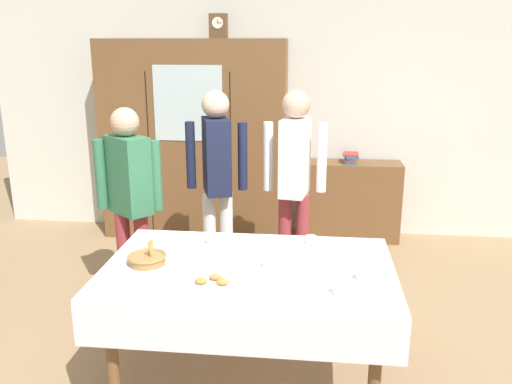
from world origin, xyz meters
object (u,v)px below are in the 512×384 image
object	(u,v)px
bookshelf_low	(349,201)
spoon_mid_left	(235,269)
pastry_plate	(212,284)
person_by_cabinet	(217,170)
tea_cup_near_right	(212,241)
person_beside_shelf	(129,190)
wall_cabinet	(194,141)
spoon_back_edge	(341,255)
tea_cup_near_left	(269,264)
dining_table	(248,282)
book_stack	(351,158)
mantel_clock	(218,26)
spoon_center	(150,245)
bread_basket	(147,258)
person_behind_table_left	(295,171)
tea_cup_far_left	(311,241)
tea_cup_far_right	(363,276)
tea_cup_mid_right	(340,291)

from	to	relation	value
bookshelf_low	spoon_mid_left	size ratio (longest dim) A/B	9.02
pastry_plate	person_by_cabinet	distance (m)	1.68
tea_cup_near_right	person_beside_shelf	distance (m)	0.93
wall_cabinet	spoon_back_edge	xyz separation A→B (m)	(1.47, -2.33, -0.28)
wall_cabinet	tea_cup_near_left	xyz separation A→B (m)	(1.03, -2.58, -0.26)
dining_table	spoon_back_edge	xyz separation A→B (m)	(0.57, 0.26, 0.10)
bookshelf_low	book_stack	xyz separation A→B (m)	(-0.00, -0.00, 0.47)
mantel_clock	spoon_center	xyz separation A→B (m)	(-0.07, -2.31, -1.45)
tea_cup_near_left	person_by_cabinet	world-z (taller)	person_by_cabinet
mantel_clock	spoon_mid_left	xyz separation A→B (m)	(0.54, -2.63, -1.45)
bread_basket	person_beside_shelf	bearing A→B (deg)	114.75
spoon_mid_left	spoon_back_edge	bearing A→B (deg)	25.04
tea_cup_near_left	person_behind_table_left	distance (m)	1.37
spoon_center	bookshelf_low	bearing A→B (deg)	58.38
person_by_cabinet	bread_basket	bearing A→B (deg)	-97.60
tea_cup_near_right	person_behind_table_left	xyz separation A→B (m)	(0.50, 1.01, 0.25)
spoon_back_edge	book_stack	bearing A→B (deg)	85.27
dining_table	tea_cup_near_left	bearing A→B (deg)	4.48
pastry_plate	book_stack	bearing A→B (deg)	72.28
wall_cabinet	pastry_plate	xyz separation A→B (m)	(0.73, -2.86, -0.27)
tea_cup_near_left	tea_cup_far_left	size ratio (longest dim) A/B	1.00
tea_cup_near_right	person_by_cabinet	world-z (taller)	person_by_cabinet
tea_cup_far_right	person_behind_table_left	world-z (taller)	person_behind_table_left
tea_cup_far_left	person_behind_table_left	distance (m)	0.99
wall_cabinet	mantel_clock	size ratio (longest dim) A/B	8.75
spoon_center	tea_cup_mid_right	bearing A→B (deg)	-25.79
mantel_clock	tea_cup_mid_right	distance (m)	3.43
spoon_center	person_behind_table_left	size ratio (longest dim) A/B	0.07
tea_cup_near_left	spoon_back_edge	distance (m)	0.51
tea_cup_mid_right	pastry_plate	size ratio (longest dim) A/B	0.46
person_beside_shelf	wall_cabinet	bearing A→B (deg)	85.69
wall_cabinet	person_behind_table_left	xyz separation A→B (m)	(1.12, -1.23, -0.01)
tea_cup_near_left	person_beside_shelf	size ratio (longest dim) A/B	0.08
tea_cup_far_right	person_behind_table_left	bearing A→B (deg)	107.04
tea_cup_near_right	person_by_cabinet	distance (m)	1.06
tea_cup_far_left	person_behind_table_left	size ratio (longest dim) A/B	0.08
spoon_center	spoon_back_edge	bearing A→B (deg)	-1.10
mantel_clock	bookshelf_low	xyz separation A→B (m)	(1.38, 0.05, -1.80)
tea_cup_near_left	person_by_cabinet	xyz separation A→B (m)	(-0.56, 1.36, 0.24)
wall_cabinet	spoon_mid_left	bearing A→B (deg)	-72.58
wall_cabinet	person_behind_table_left	bearing A→B (deg)	-47.74
mantel_clock	person_by_cabinet	xyz separation A→B (m)	(0.18, -1.22, -1.19)
book_stack	tea_cup_near_left	world-z (taller)	book_stack
tea_cup_far_left	spoon_center	distance (m)	1.07
book_stack	person_behind_table_left	world-z (taller)	person_behind_table_left
tea_cup_far_right	tea_cup_near_left	bearing A→B (deg)	167.34
wall_cabinet	bookshelf_low	distance (m)	1.78
tea_cup_mid_right	spoon_mid_left	distance (m)	0.67
mantel_clock	tea_cup_near_right	xyz separation A→B (m)	(0.33, -2.24, -1.43)
tea_cup_near_left	bread_basket	size ratio (longest dim) A/B	0.54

